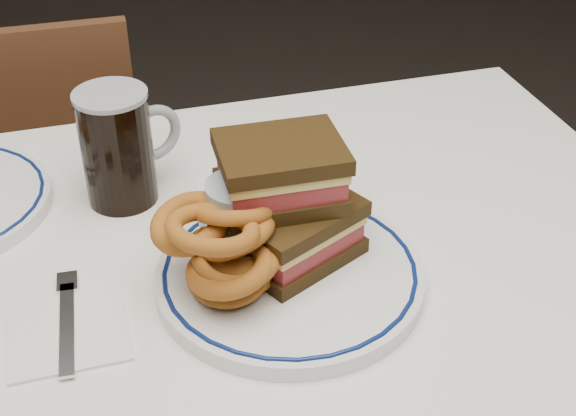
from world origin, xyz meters
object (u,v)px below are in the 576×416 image
object	(u,v)px
beer_mug	(119,146)
main_plate	(290,275)
chair_far	(45,191)
reuben_sandwich	(288,201)

from	to	relation	value
beer_mug	main_plate	bearing A→B (deg)	-55.22
chair_far	main_plate	bearing A→B (deg)	-69.21
chair_far	main_plate	size ratio (longest dim) A/B	2.82
main_plate	beer_mug	distance (m)	0.27
beer_mug	chair_far	bearing A→B (deg)	104.02
chair_far	reuben_sandwich	xyz separation A→B (m)	(0.29, -0.71, 0.39)
main_plate	chair_far	bearing A→B (deg)	110.79
main_plate	reuben_sandwich	bearing A→B (deg)	77.59
chair_far	reuben_sandwich	bearing A→B (deg)	-67.90
reuben_sandwich	beer_mug	world-z (taller)	reuben_sandwich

